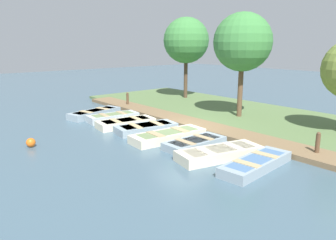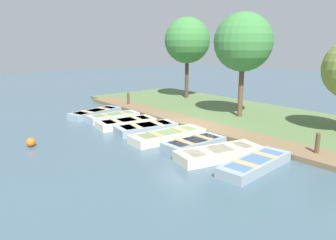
{
  "view_description": "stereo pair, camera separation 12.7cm",
  "coord_description": "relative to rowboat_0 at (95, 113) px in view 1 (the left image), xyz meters",
  "views": [
    {
      "loc": [
        10.63,
        11.87,
        4.27
      ],
      "look_at": [
        0.78,
        -0.02,
        0.65
      ],
      "focal_mm": 35.0,
      "sensor_mm": 36.0,
      "label": 1
    },
    {
      "loc": [
        10.53,
        11.95,
        4.27
      ],
      "look_at": [
        0.78,
        -0.02,
        0.65
      ],
      "focal_mm": 35.0,
      "sensor_mm": 36.0,
      "label": 2
    }
  ],
  "objects": [
    {
      "name": "rowboat_5",
      "position": [
        -0.46,
        8.1,
        -0.03
      ],
      "size": [
        2.79,
        1.14,
        0.35
      ],
      "rotation": [
        0.0,
        0.0,
        -0.0
      ],
      "color": "#8C9EA8",
      "rests_on": "ground_plane"
    },
    {
      "name": "park_tree_far_left",
      "position": [
        -8.22,
        -0.92,
        4.27
      ],
      "size": [
        3.4,
        3.4,
        6.19
      ],
      "color": "#4C3828",
      "rests_on": "ground_plane"
    },
    {
      "name": "dock_walkway",
      "position": [
        -2.98,
        5.68,
        -0.09
      ],
      "size": [
        1.54,
        20.85,
        0.22
      ],
      "color": "brown",
      "rests_on": "ground_plane"
    },
    {
      "name": "rowboat_0",
      "position": [
        0.0,
        0.0,
        0.0
      ],
      "size": [
        3.48,
        1.78,
        0.4
      ],
      "rotation": [
        0.0,
        0.0,
        0.23
      ],
      "color": "#8C9EA8",
      "rests_on": "ground_plane"
    },
    {
      "name": "buoy",
      "position": [
        4.86,
        3.68,
        -0.01
      ],
      "size": [
        0.39,
        0.39,
        0.39
      ],
      "color": "orange",
      "rests_on": "ground_plane"
    },
    {
      "name": "park_tree_left",
      "position": [
        -6.09,
        5.96,
        4.12
      ],
      "size": [
        3.22,
        3.22,
        5.96
      ],
      "color": "brown",
      "rests_on": "ground_plane"
    },
    {
      "name": "rowboat_4",
      "position": [
        -0.26,
        6.58,
        -0.0
      ],
      "size": [
        3.62,
        1.44,
        0.4
      ],
      "rotation": [
        0.0,
        0.0,
        -0.07
      ],
      "color": "beige",
      "rests_on": "ground_plane"
    },
    {
      "name": "rowboat_6",
      "position": [
        -0.22,
        9.69,
        0.0
      ],
      "size": [
        3.55,
        1.88,
        0.41
      ],
      "rotation": [
        0.0,
        0.0,
        -0.22
      ],
      "color": "beige",
      "rests_on": "ground_plane"
    },
    {
      "name": "mooring_post_near",
      "position": [
        -3.11,
        -1.2,
        0.32
      ],
      "size": [
        0.17,
        0.17,
        1.03
      ],
      "color": "brown",
      "rests_on": "ground_plane"
    },
    {
      "name": "ground_plane",
      "position": [
        -1.8,
        5.68,
        -0.2
      ],
      "size": [
        80.0,
        80.0,
        0.0
      ],
      "primitive_type": "plane",
      "color": "#425B6B"
    },
    {
      "name": "rowboat_1",
      "position": [
        -0.28,
        1.67,
        0.0
      ],
      "size": [
        2.93,
        1.31,
        0.41
      ],
      "rotation": [
        0.0,
        0.0,
        -0.09
      ],
      "color": "#B2BCC1",
      "rests_on": "ground_plane"
    },
    {
      "name": "mooring_post_far",
      "position": [
        -3.11,
        12.04,
        0.32
      ],
      "size": [
        0.17,
        0.17,
        1.03
      ],
      "color": "brown",
      "rests_on": "ground_plane"
    },
    {
      "name": "rowboat_7",
      "position": [
        -0.4,
        11.23,
        -0.01
      ],
      "size": [
        3.39,
        1.35,
        0.38
      ],
      "rotation": [
        0.0,
        0.0,
        0.1
      ],
      "color": "#8C9EA8",
      "rests_on": "ground_plane"
    },
    {
      "name": "rowboat_3",
      "position": [
        -0.35,
        4.77,
        -0.01
      ],
      "size": [
        3.18,
        1.67,
        0.38
      ],
      "rotation": [
        0.0,
        0.0,
        -0.15
      ],
      "color": "#8C9EA8",
      "rests_on": "ground_plane"
    },
    {
      "name": "rowboat_2",
      "position": [
        -0.12,
        3.27,
        -0.0
      ],
      "size": [
        3.14,
        1.54,
        0.4
      ],
      "rotation": [
        0.0,
        0.0,
        -0.12
      ],
      "color": "beige",
      "rests_on": "ground_plane"
    },
    {
      "name": "shore_bank",
      "position": [
        -6.8,
        5.68,
        -0.11
      ],
      "size": [
        8.0,
        24.0,
        0.17
      ],
      "color": "#567042",
      "rests_on": "ground_plane"
    }
  ]
}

